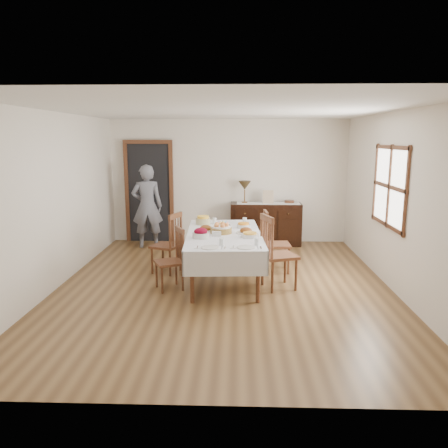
{
  "coord_description": "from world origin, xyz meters",
  "views": [
    {
      "loc": [
        0.22,
        -6.3,
        2.22
      ],
      "look_at": [
        0.0,
        0.1,
        0.95
      ],
      "focal_mm": 35.0,
      "sensor_mm": 36.0,
      "label": 1
    }
  ],
  "objects_px": {
    "dining_table": "(224,239)",
    "chair_right_near": "(276,252)",
    "chair_left_far": "(169,243)",
    "chair_right_far": "(274,241)",
    "table_lamp": "(245,186)",
    "sideboard": "(266,224)",
    "chair_left_near": "(172,258)",
    "person": "(147,204)"
  },
  "relations": [
    {
      "from": "chair_left_near",
      "to": "chair_right_far",
      "type": "height_order",
      "value": "chair_right_far"
    },
    {
      "from": "chair_right_near",
      "to": "table_lamp",
      "type": "relative_size",
      "value": 2.43
    },
    {
      "from": "table_lamp",
      "to": "sideboard",
      "type": "bearing_deg",
      "value": -0.99
    },
    {
      "from": "chair_left_near",
      "to": "chair_left_far",
      "type": "height_order",
      "value": "chair_left_far"
    },
    {
      "from": "chair_left_far",
      "to": "sideboard",
      "type": "distance_m",
      "value": 2.67
    },
    {
      "from": "dining_table",
      "to": "sideboard",
      "type": "distance_m",
      "value": 2.56
    },
    {
      "from": "chair_left_far",
      "to": "chair_right_far",
      "type": "distance_m",
      "value": 1.75
    },
    {
      "from": "dining_table",
      "to": "chair_right_near",
      "type": "bearing_deg",
      "value": -25.89
    },
    {
      "from": "chair_right_far",
      "to": "sideboard",
      "type": "height_order",
      "value": "chair_right_far"
    },
    {
      "from": "chair_right_far",
      "to": "person",
      "type": "bearing_deg",
      "value": 53.52
    },
    {
      "from": "dining_table",
      "to": "person",
      "type": "xyz_separation_m",
      "value": [
        -1.64,
        2.11,
        0.23
      ]
    },
    {
      "from": "chair_right_far",
      "to": "person",
      "type": "distance_m",
      "value": 2.95
    },
    {
      "from": "dining_table",
      "to": "chair_left_far",
      "type": "height_order",
      "value": "chair_left_far"
    },
    {
      "from": "chair_left_far",
      "to": "table_lamp",
      "type": "xyz_separation_m",
      "value": [
        1.28,
        2.04,
        0.72
      ]
    },
    {
      "from": "chair_left_near",
      "to": "sideboard",
      "type": "height_order",
      "value": "chair_left_near"
    },
    {
      "from": "chair_left_far",
      "to": "table_lamp",
      "type": "height_order",
      "value": "table_lamp"
    },
    {
      "from": "chair_right_far",
      "to": "sideboard",
      "type": "relative_size",
      "value": 0.71
    },
    {
      "from": "chair_left_far",
      "to": "chair_right_near",
      "type": "relative_size",
      "value": 0.91
    },
    {
      "from": "chair_left_near",
      "to": "chair_left_far",
      "type": "distance_m",
      "value": 0.81
    },
    {
      "from": "table_lamp",
      "to": "dining_table",
      "type": "bearing_deg",
      "value": -98.16
    },
    {
      "from": "dining_table",
      "to": "person",
      "type": "bearing_deg",
      "value": 124.75
    },
    {
      "from": "dining_table",
      "to": "table_lamp",
      "type": "relative_size",
      "value": 4.97
    },
    {
      "from": "dining_table",
      "to": "chair_right_far",
      "type": "bearing_deg",
      "value": 29.37
    },
    {
      "from": "sideboard",
      "to": "table_lamp",
      "type": "bearing_deg",
      "value": 179.01
    },
    {
      "from": "chair_right_far",
      "to": "table_lamp",
      "type": "bearing_deg",
      "value": 10.35
    },
    {
      "from": "chair_left_near",
      "to": "chair_right_far",
      "type": "bearing_deg",
      "value": 94.76
    },
    {
      "from": "chair_left_far",
      "to": "chair_right_far",
      "type": "relative_size",
      "value": 0.98
    },
    {
      "from": "chair_right_near",
      "to": "person",
      "type": "relative_size",
      "value": 0.62
    },
    {
      "from": "table_lamp",
      "to": "chair_right_far",
      "type": "bearing_deg",
      "value": -76.29
    },
    {
      "from": "chair_left_near",
      "to": "table_lamp",
      "type": "bearing_deg",
      "value": 133.22
    },
    {
      "from": "person",
      "to": "table_lamp",
      "type": "height_order",
      "value": "person"
    },
    {
      "from": "chair_left_far",
      "to": "person",
      "type": "relative_size",
      "value": 0.56
    },
    {
      "from": "sideboard",
      "to": "chair_right_near",
      "type": "bearing_deg",
      "value": -90.29
    },
    {
      "from": "sideboard",
      "to": "table_lamp",
      "type": "xyz_separation_m",
      "value": [
        -0.45,
        0.01,
        0.79
      ]
    },
    {
      "from": "sideboard",
      "to": "person",
      "type": "distance_m",
      "value": 2.49
    },
    {
      "from": "chair_right_near",
      "to": "chair_left_far",
      "type": "bearing_deg",
      "value": 48.16
    },
    {
      "from": "chair_left_far",
      "to": "sideboard",
      "type": "height_order",
      "value": "chair_left_far"
    },
    {
      "from": "chair_left_near",
      "to": "sideboard",
      "type": "xyz_separation_m",
      "value": [
        1.55,
        2.82,
        -0.03
      ]
    },
    {
      "from": "chair_left_near",
      "to": "sideboard",
      "type": "relative_size",
      "value": 0.63
    },
    {
      "from": "chair_right_near",
      "to": "person",
      "type": "height_order",
      "value": "person"
    },
    {
      "from": "chair_left_near",
      "to": "person",
      "type": "height_order",
      "value": "person"
    },
    {
      "from": "chair_right_far",
      "to": "chair_left_near",
      "type": "bearing_deg",
      "value": 116.91
    }
  ]
}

